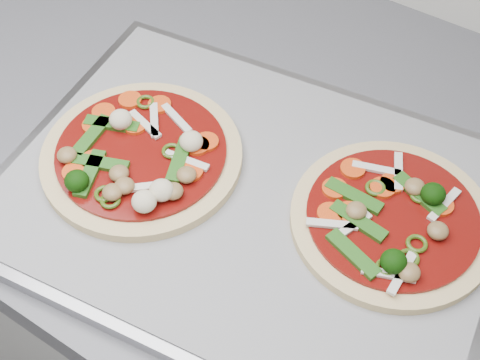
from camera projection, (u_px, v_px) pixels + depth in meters
The scene contains 6 objects.
base_cabinet at pixel (287, 348), 1.08m from camera, with size 3.60×0.60×0.86m, color #BABAB7.
countertop at pixel (309, 173), 0.73m from camera, with size 3.60×0.60×0.04m, color #5A5A61.
baking_tray at pixel (250, 200), 0.67m from camera, with size 0.49×0.37×0.02m, color gray.
parchment at pixel (250, 194), 0.66m from camera, with size 0.47×0.34×0.00m, color gray.
pizza_left at pixel (140, 156), 0.68m from camera, with size 0.28×0.28×0.03m.
pizza_right at pixel (392, 219), 0.63m from camera, with size 0.25×0.25×0.03m.
Camera 1 is at (0.19, 0.88, 1.44)m, focal length 50.00 mm.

